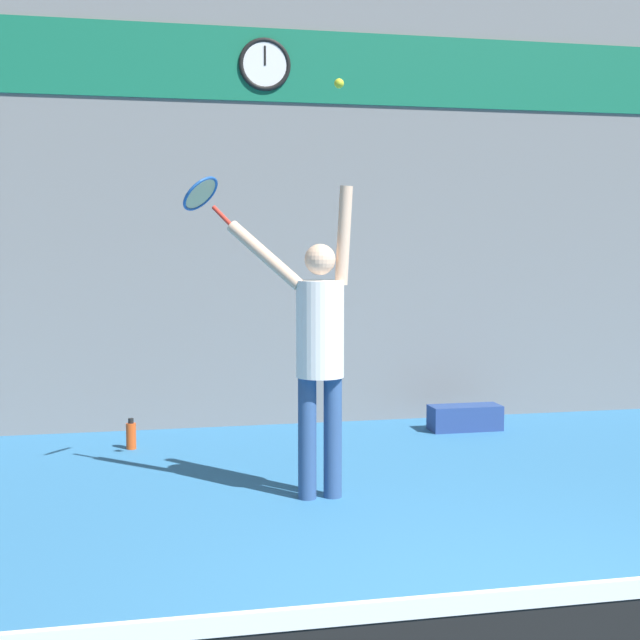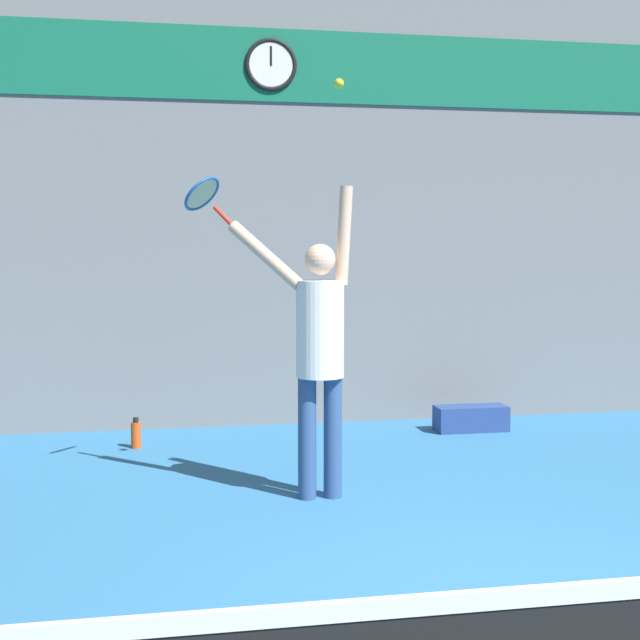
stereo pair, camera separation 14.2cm
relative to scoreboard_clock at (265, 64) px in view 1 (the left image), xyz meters
The scene contains 8 objects.
back_wall 1.17m from the scoreboard_clock, ahead, with size 18.00×0.10×5.00m.
sponsor_banner 0.57m from the scoreboard_clock, ahead, with size 7.31×0.02×0.69m.
scoreboard_clock is the anchor object (origin of this frame).
tennis_player 3.52m from the scoreboard_clock, 90.43° to the right, with size 0.87×0.57×2.20m.
tennis_racket 2.61m from the scoreboard_clock, 110.56° to the right, with size 0.41×0.39×0.37m.
tennis_ball 2.70m from the scoreboard_clock, 87.50° to the right, with size 0.07×0.07×0.07m.
water_bottle 3.72m from the scoreboard_clock, 150.05° to the right, with size 0.09×0.09×0.27m.
equipment_bag 3.92m from the scoreboard_clock, 18.54° to the right, with size 0.69×0.27×0.24m.
Camera 1 is at (-1.87, -3.41, 1.80)m, focal length 50.00 mm.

